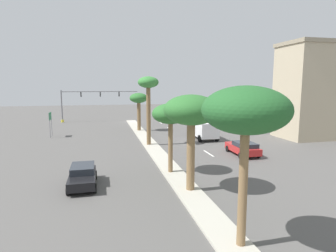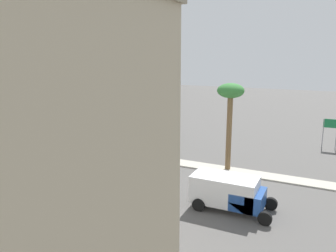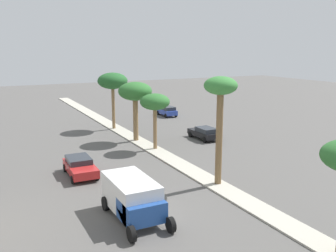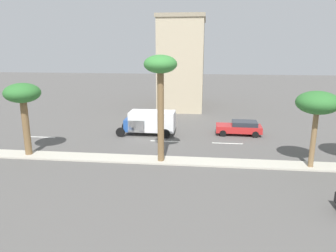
# 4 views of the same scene
# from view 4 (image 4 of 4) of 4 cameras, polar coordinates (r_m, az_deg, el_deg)

# --- Properties ---
(ground_plane) EXTENTS (160.00, 160.00, 0.00)m
(ground_plane) POSITION_cam_4_polar(r_m,az_deg,el_deg) (25.17, 14.00, -6.67)
(ground_plane) COLOR #565451
(lane_stripe_outboard) EXTENTS (0.20, 2.80, 0.01)m
(lane_stripe_outboard) POSITION_cam_4_polar(r_m,az_deg,el_deg) (33.91, -21.61, -1.85)
(lane_stripe_outboard) COLOR silver
(lane_stripe_outboard) RESTS_ON ground
(lane_stripe_front) EXTENTS (0.20, 2.80, 0.01)m
(lane_stripe_front) POSITION_cam_4_polar(r_m,az_deg,el_deg) (30.17, -0.56, -2.73)
(lane_stripe_front) COLOR silver
(lane_stripe_front) RESTS_ON ground
(lane_stripe_right) EXTENTS (0.20, 2.80, 0.01)m
(lane_stripe_right) POSITION_cam_4_polar(r_m,az_deg,el_deg) (30.03, 10.59, -3.06)
(lane_stripe_right) COLOR silver
(lane_stripe_right) RESTS_ON ground
(commercial_building) EXTENTS (11.38, 6.38, 12.77)m
(commercial_building) POSITION_cam_4_polar(r_m,az_deg,el_deg) (47.14, 2.58, 11.25)
(commercial_building) COLOR tan
(commercial_building) RESTS_ON ground
(palm_tree_mid) EXTENTS (2.81, 2.81, 5.83)m
(palm_tree_mid) POSITION_cam_4_polar(r_m,az_deg,el_deg) (27.65, -24.56, 4.84)
(palm_tree_mid) COLOR brown
(palm_tree_mid) RESTS_ON median_curb
(palm_tree_trailing) EXTENTS (2.43, 2.43, 8.03)m
(palm_tree_trailing) POSITION_cam_4_polar(r_m,az_deg,el_deg) (23.45, -1.36, 9.33)
(palm_tree_trailing) COLOR brown
(palm_tree_trailing) RESTS_ON median_curb
(palm_tree_left) EXTENTS (2.97, 2.97, 5.59)m
(palm_tree_left) POSITION_cam_4_polar(r_m,az_deg,el_deg) (24.76, 25.16, 3.57)
(palm_tree_left) COLOR olive
(palm_tree_left) RESTS_ON median_curb
(sedan_red_mid) EXTENTS (2.20, 4.55, 1.41)m
(sedan_red_mid) POSITION_cam_4_polar(r_m,az_deg,el_deg) (33.04, 12.74, -0.23)
(sedan_red_mid) COLOR red
(sedan_red_mid) RESTS_ON ground
(box_truck) EXTENTS (2.62, 5.73, 2.38)m
(box_truck) POSITION_cam_4_polar(r_m,az_deg,el_deg) (32.28, -3.49, 0.75)
(box_truck) COLOR #234C99
(box_truck) RESTS_ON ground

